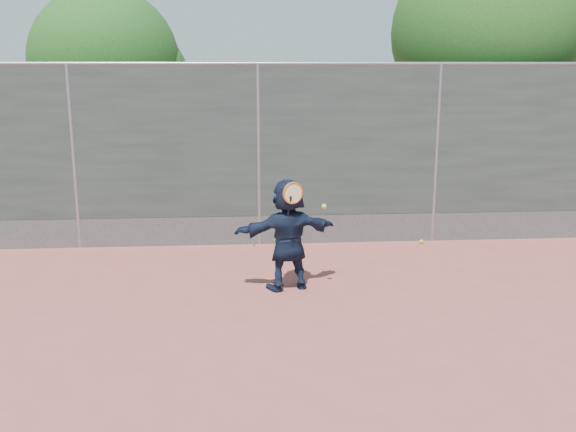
{
  "coord_description": "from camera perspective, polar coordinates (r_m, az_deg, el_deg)",
  "views": [
    {
      "loc": [
        -0.3,
        -7.05,
        2.97
      ],
      "look_at": [
        0.32,
        1.24,
        1.01
      ],
      "focal_mm": 40.0,
      "sensor_mm": 36.0,
      "label": 1
    }
  ],
  "objects": [
    {
      "name": "tree_left",
      "position": [
        13.84,
        -15.25,
        12.66
      ],
      "size": [
        3.15,
        3.0,
        4.53
      ],
      "color": "#382314",
      "rests_on": "ground"
    },
    {
      "name": "ground",
      "position": [
        7.65,
        -1.72,
        -9.59
      ],
      "size": [
        80.0,
        80.0,
        0.0
      ],
      "primitive_type": "plane",
      "color": "#9E4C42",
      "rests_on": "ground"
    },
    {
      "name": "ball_ground",
      "position": [
        11.2,
        11.78,
        -2.23
      ],
      "size": [
        0.07,
        0.07,
        0.07
      ],
      "primitive_type": "sphere",
      "color": "#A9E031",
      "rests_on": "ground"
    },
    {
      "name": "tree_right",
      "position": [
        13.74,
        17.61,
        14.82
      ],
      "size": [
        3.78,
        3.6,
        5.39
      ],
      "color": "#382314",
      "rests_on": "ground"
    },
    {
      "name": "player",
      "position": [
        8.6,
        -0.0,
        -1.65
      ],
      "size": [
        1.48,
        0.8,
        1.52
      ],
      "primitive_type": "imported",
      "rotation": [
        0.0,
        0.0,
        3.4
      ],
      "color": "#131E34",
      "rests_on": "ground"
    },
    {
      "name": "swing_action",
      "position": [
        8.28,
        0.71,
        1.81
      ],
      "size": [
        0.58,
        0.16,
        0.51
      ],
      "color": "#C95712",
      "rests_on": "ground"
    },
    {
      "name": "weed_clump",
      "position": [
        10.82,
        -0.97,
        -1.95
      ],
      "size": [
        0.68,
        0.07,
        0.3
      ],
      "color": "#387226",
      "rests_on": "ground"
    },
    {
      "name": "fence",
      "position": [
        10.64,
        -2.62,
        5.74
      ],
      "size": [
        20.0,
        0.06,
        3.03
      ],
      "color": "#38423D",
      "rests_on": "ground"
    }
  ]
}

